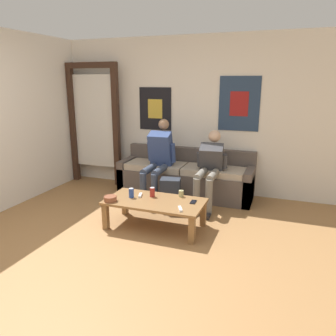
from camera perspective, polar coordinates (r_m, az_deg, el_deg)
ground_plane at (r=3.60m, az=-13.11°, el=-16.14°), size 18.00×18.00×0.00m
wall_back at (r=5.62m, az=1.74°, el=9.20°), size 10.00×0.07×2.55m
door_frame at (r=6.09m, az=-12.76°, el=8.55°), size 1.00×0.10×2.15m
couch at (r=5.42m, az=3.06°, el=-1.77°), size 2.19×0.67×0.75m
coffee_table at (r=4.20m, az=-2.30°, el=-6.36°), size 1.25×0.64×0.37m
person_seated_adult at (r=5.13m, az=-1.70°, el=1.86°), size 0.47×0.91×1.25m
person_seated_teen at (r=4.90m, az=7.25°, el=0.37°), size 0.47×0.95×1.11m
backpack at (r=4.81m, az=0.40°, el=-4.69°), size 0.33×0.30×0.47m
ceramic_bowl at (r=4.21m, az=-10.01°, el=-5.21°), size 0.17×0.17×0.07m
pillar_candle at (r=4.31m, az=2.30°, el=-4.46°), size 0.06×0.06×0.10m
drink_can_blue at (r=4.30m, az=-6.40°, el=-4.32°), size 0.07×0.07×0.12m
drink_can_red at (r=4.30m, az=-2.75°, el=-4.21°), size 0.07×0.07×0.12m
game_controller_near_left at (r=4.35m, az=-4.84°, el=-4.73°), size 0.07×0.15×0.03m
game_controller_near_right at (r=3.89m, az=2.15°, el=-7.12°), size 0.09×0.14×0.03m
cell_phone at (r=4.13m, az=4.43°, el=-5.90°), size 0.07×0.14×0.01m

